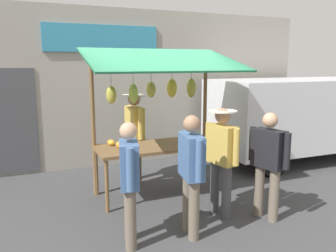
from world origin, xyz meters
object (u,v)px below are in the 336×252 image
(shopper_in_striped_shirt, at_px, (191,168))
(shopper_in_grey_tee, at_px, (129,176))
(vendor_with_sunhat, at_px, (135,130))
(shopper_with_ponytail, at_px, (221,153))
(market_stall, at_px, (160,104))
(shopper_with_shopping_bag, at_px, (268,159))
(parked_van, at_px, (298,112))

(shopper_in_striped_shirt, relative_size, shopper_in_grey_tee, 1.03)
(vendor_with_sunhat, xyz_separation_m, shopper_in_grey_tee, (0.76, 2.18, -0.13))
(shopper_with_ponytail, distance_m, shopper_in_grey_tee, 1.52)
(market_stall, relative_size, shopper_in_grey_tee, 1.60)
(shopper_with_shopping_bag, height_order, shopper_in_grey_tee, shopper_with_shopping_bag)
(market_stall, bearing_deg, shopper_in_grey_tee, 56.27)
(parked_van, bearing_deg, shopper_in_striped_shirt, 31.60)
(shopper_with_ponytail, bearing_deg, market_stall, 13.54)
(shopper_with_shopping_bag, xyz_separation_m, shopper_with_ponytail, (0.55, -0.36, 0.05))
(shopper_in_grey_tee, height_order, parked_van, parked_van)
(vendor_with_sunhat, distance_m, shopper_in_striped_shirt, 2.26)
(market_stall, xyz_separation_m, shopper_with_shopping_bag, (-1.05, 1.54, -0.67))
(shopper_in_striped_shirt, bearing_deg, vendor_with_sunhat, 9.93)
(market_stall, height_order, parked_van, market_stall)
(market_stall, distance_m, shopper_with_shopping_bag, 1.98)
(vendor_with_sunhat, height_order, shopper_in_striped_shirt, vendor_with_sunhat)
(vendor_with_sunhat, relative_size, shopper_in_striped_shirt, 1.07)
(vendor_with_sunhat, bearing_deg, market_stall, 15.88)
(shopper_with_ponytail, bearing_deg, parked_van, -68.76)
(shopper_with_shopping_bag, height_order, parked_van, parked_van)
(market_stall, height_order, shopper_with_shopping_bag, market_stall)
(shopper_with_shopping_bag, height_order, shopper_with_ponytail, shopper_with_ponytail)
(market_stall, relative_size, parked_van, 0.56)
(shopper_with_shopping_bag, bearing_deg, vendor_with_sunhat, 15.09)
(vendor_with_sunhat, relative_size, shopper_with_ponytail, 1.06)
(parked_van, bearing_deg, market_stall, 12.73)
(parked_van, bearing_deg, shopper_with_shopping_bag, 41.48)
(shopper_with_ponytail, height_order, parked_van, parked_van)
(shopper_with_shopping_bag, relative_size, shopper_in_grey_tee, 1.00)
(vendor_with_sunhat, relative_size, parked_van, 0.39)
(parked_van, bearing_deg, shopper_in_grey_tee, 26.48)
(market_stall, relative_size, shopper_with_shopping_bag, 1.60)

